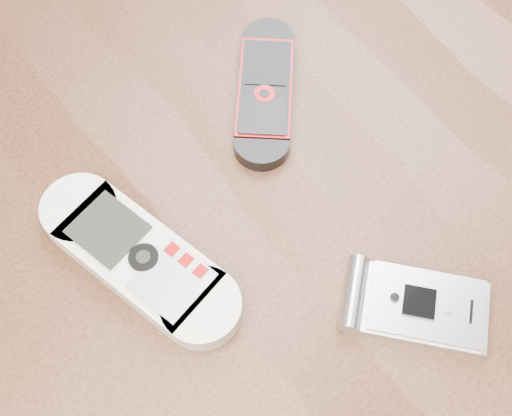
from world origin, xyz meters
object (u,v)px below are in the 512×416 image
object	(u,v)px
nokia_white	(138,257)
nokia_black_red	(265,90)
table	(251,276)
motorola_razr	(422,306)

from	to	relation	value
nokia_white	nokia_black_red	bearing A→B (deg)	7.52
table	nokia_black_red	xyz separation A→B (m)	(0.07, 0.08, 0.11)
nokia_black_red	table	bearing A→B (deg)	-92.60
nokia_white	nokia_black_red	xyz separation A→B (m)	(0.15, 0.06, -0.00)
table	motorola_razr	distance (m)	0.17
table	nokia_black_red	size ratio (longest dim) A/B	8.94
nokia_white	motorola_razr	xyz separation A→B (m)	(0.12, -0.14, -0.00)
nokia_black_red	motorola_razr	bearing A→B (deg)	-56.62
table	nokia_black_red	bearing A→B (deg)	46.04
nokia_white	table	bearing A→B (deg)	-26.71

